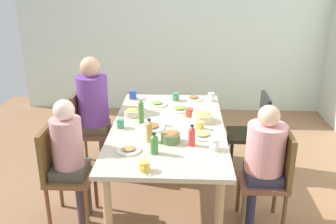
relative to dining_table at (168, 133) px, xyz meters
name	(u,v)px	position (x,y,z in m)	size (l,w,h in m)	color
ground_plane	(168,191)	(0.00, 0.00, -0.66)	(5.82, 5.82, 0.00)	#966C4B
wall_left	(175,28)	(-2.48, 0.00, 0.64)	(0.12, 4.82, 2.60)	silver
dining_table	(168,133)	(0.00, 0.00, 0.00)	(1.92, 1.08, 0.73)	beige
chair_0	(88,126)	(-0.48, -0.92, -0.15)	(0.40, 0.40, 0.90)	brown
person_0	(94,104)	(-0.48, -0.83, 0.12)	(0.33, 0.33, 1.30)	brown
chair_1	(272,174)	(0.48, 0.92, -0.15)	(0.40, 0.40, 0.90)	brown
person_1	(264,155)	(0.48, 0.83, 0.03)	(0.33, 0.33, 1.14)	#2C2B44
chair_2	(61,169)	(0.48, -0.92, -0.15)	(0.40, 0.40, 0.90)	brown
person_2	(70,152)	(0.48, -0.83, 0.02)	(0.30, 0.30, 1.16)	#474342
chair_3	(254,129)	(-0.48, 0.92, -0.15)	(0.40, 0.40, 0.90)	black
plate_0	(157,104)	(-0.61, -0.15, 0.09)	(0.22, 0.22, 0.04)	white
plate_1	(180,109)	(-0.46, 0.11, 0.09)	(0.24, 0.24, 0.04)	silver
plate_2	(193,98)	(-0.82, 0.26, 0.09)	(0.21, 0.21, 0.04)	silver
plate_3	(203,135)	(0.21, 0.32, 0.09)	(0.24, 0.24, 0.04)	silver
plate_4	(152,127)	(0.05, -0.15, 0.09)	(0.25, 0.25, 0.04)	white
plate_5	(129,150)	(0.54, -0.30, 0.09)	(0.21, 0.21, 0.04)	beige
bowl_0	(171,137)	(0.34, 0.04, 0.12)	(0.17, 0.17, 0.10)	#547744
bowl_1	(202,117)	(-0.16, 0.34, 0.12)	(0.21, 0.21, 0.09)	beige
bowl_2	(133,111)	(-0.28, -0.38, 0.11)	(0.20, 0.20, 0.09)	beige
cup_0	(211,97)	(-0.77, 0.46, 0.12)	(0.11, 0.08, 0.09)	white
cup_1	(176,97)	(-0.77, 0.05, 0.12)	(0.11, 0.08, 0.09)	#438A5E
cup_2	(200,126)	(0.05, 0.31, 0.11)	(0.12, 0.08, 0.08)	#E5BF55
cup_3	(214,144)	(0.47, 0.41, 0.12)	(0.12, 0.09, 0.10)	white
cup_4	(120,124)	(0.05, -0.45, 0.11)	(0.11, 0.07, 0.09)	#44926A
cup_5	(144,166)	(0.85, -0.14, 0.11)	(0.12, 0.09, 0.07)	#E5BF53
cup_6	(133,95)	(-0.80, -0.45, 0.12)	(0.12, 0.08, 0.10)	#32519F
cup_7	(189,112)	(-0.28, 0.21, 0.11)	(0.12, 0.08, 0.08)	#C24F36
bottle_0	(141,112)	(-0.07, -0.27, 0.19)	(0.05, 0.05, 0.26)	#437933
bottle_1	(154,144)	(0.56, -0.09, 0.16)	(0.07, 0.07, 0.19)	#43833C
bottle_2	(192,136)	(0.40, 0.22, 0.16)	(0.06, 0.06, 0.19)	red
bottle_3	(149,131)	(0.34, -0.15, 0.17)	(0.06, 0.06, 0.21)	tan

